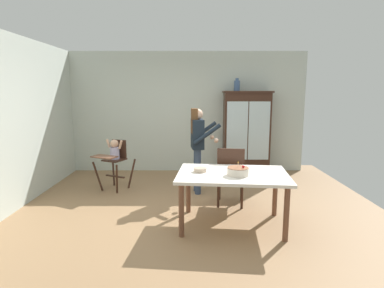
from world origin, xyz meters
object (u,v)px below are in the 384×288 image
Objects in this scene: adult_person at (197,140)px; birthday_cake at (237,171)px; dining_chair_far_side at (230,173)px; dining_table at (232,180)px; china_cabinet at (245,133)px; ceramic_vase at (236,85)px; high_chair_with_toddler at (113,155)px; serving_bowl at (199,170)px.

adult_person reaches higher than birthday_cake.
adult_person reaches higher than dining_chair_far_side.
dining_table is at bearing -169.17° from adult_person.
china_cabinet is at bearing 78.20° from birthday_cake.
birthday_cake is at bearing -168.56° from adult_person.
ceramic_vase is 3.09m from dining_table.
dining_table is at bearing -103.33° from china_cabinet.
high_chair_with_toddler is at bearing -156.01° from china_cabinet.
birthday_cake is at bearing -101.80° from china_cabinet.
ceramic_vase is at bearing 81.28° from dining_table.
birthday_cake is at bearing -97.34° from ceramic_vase.
adult_person is 1.61m from birthday_cake.
high_chair_with_toddler is at bearing -153.94° from ceramic_vase.
birthday_cake is 0.86m from dining_chair_far_side.
adult_person is 0.95m from dining_chair_far_side.
high_chair_with_toddler is 2.23m from dining_chair_far_side.
birthday_cake is 0.29× the size of dining_chair_far_side.
ceramic_vase reaches higher than high_chair_with_toddler.
birthday_cake reaches higher than dining_table.
ceramic_vase reaches higher than dining_table.
china_cabinet is at bearing -0.92° from ceramic_vase.
china_cabinet is 1.18× the size of dining_table.
ceramic_vase is at bearing 51.49° from high_chair_with_toddler.
high_chair_with_toddler is at bearing 140.18° from birthday_cake.
serving_bowl is at bearing 59.89° from dining_chair_far_side.
dining_table is (1.99, -1.59, -0.00)m from high_chair_with_toddler.
serving_bowl is 0.19× the size of dining_chair_far_side.
ceramic_vase reaches higher than china_cabinet.
serving_bowl is (-0.86, -2.70, -1.18)m from ceramic_vase.
birthday_cake is at bearing 97.21° from dining_chair_far_side.
adult_person reaches higher than high_chair_with_toddler.
china_cabinet is at bearing -45.61° from adult_person.
china_cabinet reaches higher than birthday_cake.
high_chair_with_toddler is (-2.64, -1.18, -0.27)m from china_cabinet.
adult_person is (1.54, -0.18, 0.31)m from high_chair_with_toddler.
dining_chair_far_side is at bearing 89.29° from birthday_cake.
birthday_cake is (-0.60, -2.88, -0.13)m from china_cabinet.
china_cabinet is at bearing 76.67° from dining_table.
dining_chair_far_side is at bearing 2.31° from high_chair_with_toddler.
dining_chair_far_side is (0.06, 0.71, -0.09)m from dining_table.
adult_person is 1.59× the size of dining_chair_far_side.
high_chair_with_toddler reaches higher than dining_table.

